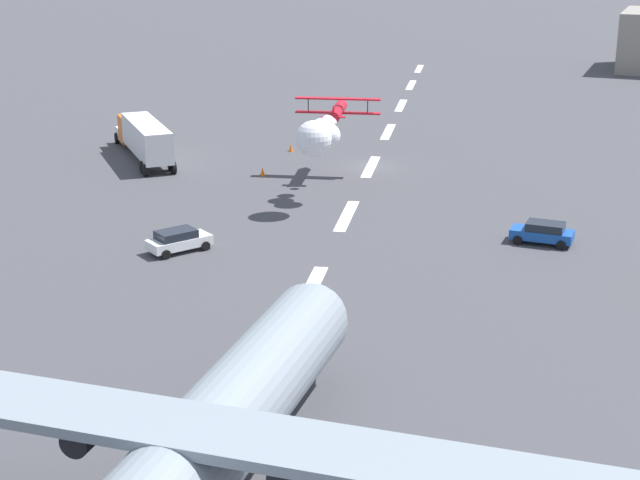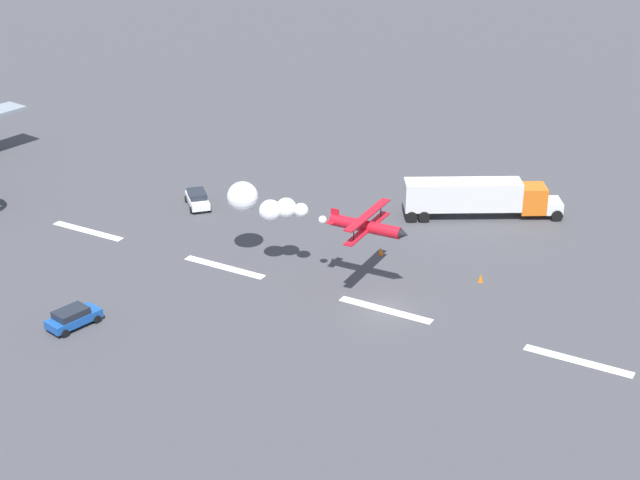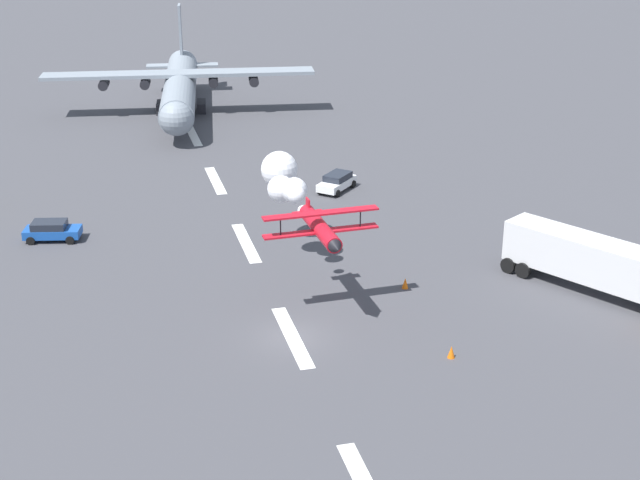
# 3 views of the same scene
# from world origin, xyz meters

# --- Properties ---
(ground_plane) EXTENTS (440.00, 440.00, 0.00)m
(ground_plane) POSITION_xyz_m (0.00, 0.00, 0.00)
(ground_plane) COLOR #424247
(ground_plane) RESTS_ON ground
(runway_stripe_0) EXTENTS (8.00, 0.90, 0.01)m
(runway_stripe_0) POSITION_xyz_m (-62.09, 0.00, 0.01)
(runway_stripe_0) COLOR white
(runway_stripe_0) RESTS_ON ground
(runway_stripe_1) EXTENTS (8.00, 0.90, 0.01)m
(runway_stripe_1) POSITION_xyz_m (-46.57, 0.00, 0.01)
(runway_stripe_1) COLOR white
(runway_stripe_1) RESTS_ON ground
(runway_stripe_2) EXTENTS (8.00, 0.90, 0.01)m
(runway_stripe_2) POSITION_xyz_m (-31.04, 0.00, 0.01)
(runway_stripe_2) COLOR white
(runway_stripe_2) RESTS_ON ground
(runway_stripe_3) EXTENTS (8.00, 0.90, 0.01)m
(runway_stripe_3) POSITION_xyz_m (-15.52, 0.00, 0.01)
(runway_stripe_3) COLOR white
(runway_stripe_3) RESTS_ON ground
(runway_stripe_4) EXTENTS (8.00, 0.90, 0.01)m
(runway_stripe_4) POSITION_xyz_m (0.00, 0.00, 0.01)
(runway_stripe_4) COLOR white
(runway_stripe_4) RESTS_ON ground
(runway_stripe_5) EXTENTS (8.00, 0.90, 0.01)m
(runway_stripe_5) POSITION_xyz_m (15.52, 0.00, 0.01)
(runway_stripe_5) COLOR white
(runway_stripe_5) RESTS_ON ground
(runway_stripe_6) EXTENTS (8.00, 0.90, 0.01)m
(runway_stripe_6) POSITION_xyz_m (31.04, 0.00, 0.01)
(runway_stripe_6) COLOR white
(runway_stripe_6) RESTS_ON ground
(runway_stripe_7) EXTENTS (8.00, 0.90, 0.01)m
(runway_stripe_7) POSITION_xyz_m (46.57, 0.00, 0.01)
(runway_stripe_7) COLOR white
(runway_stripe_7) RESTS_ON ground
(cargo_transport_plane) EXTENTS (29.67, 30.97, 10.87)m
(cargo_transport_plane) POSITION_xyz_m (55.52, 0.28, 3.20)
(cargo_transport_plane) COLOR gray
(cargo_transport_plane) RESTS_ON ground
(stunt_biplane_red) EXTENTS (16.98, 7.36, 2.75)m
(stunt_biplane_red) POSITION_xyz_m (11.45, -2.50, 5.62)
(stunt_biplane_red) COLOR red
(semi_truck_orange) EXTENTS (14.40, 10.16, 3.70)m
(semi_truck_orange) POSITION_xyz_m (0.56, -21.13, 2.13)
(semi_truck_orange) COLOR silver
(semi_truck_orange) RESTS_ON ground
(followme_car_yellow) EXTENTS (4.32, 4.25, 1.52)m
(followme_car_yellow) POSITION_xyz_m (25.59, -9.96, 0.81)
(followme_car_yellow) COLOR white
(followme_car_yellow) RESTS_ON ground
(airport_staff_sedan) EXTENTS (2.75, 4.49, 1.52)m
(airport_staff_sedan) POSITION_xyz_m (19.79, 14.19, 0.81)
(airport_staff_sedan) COLOR #194CA5
(airport_staff_sedan) RESTS_ON ground
(traffic_cone_near) EXTENTS (0.44, 0.44, 0.75)m
(traffic_cone_near) POSITION_xyz_m (-4.81, -8.32, 0.38)
(traffic_cone_near) COLOR orange
(traffic_cone_near) RESTS_ON ground
(traffic_cone_far) EXTENTS (0.44, 0.44, 0.75)m
(traffic_cone_far) POSITION_xyz_m (4.81, -8.93, 0.38)
(traffic_cone_far) COLOR orange
(traffic_cone_far) RESTS_ON ground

